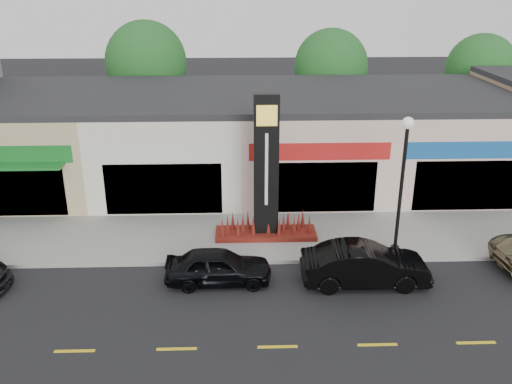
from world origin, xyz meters
TOP-DOWN VIEW (x-y plane):
  - ground at (0.00, 0.00)m, footprint 120.00×120.00m
  - sidewalk at (0.00, 4.35)m, footprint 52.00×4.30m
  - curb at (0.00, 2.10)m, footprint 52.00×0.20m
  - shop_beige at (-8.50, 11.46)m, footprint 7.00×10.85m
  - shop_cream at (-1.50, 11.47)m, footprint 7.00×10.01m
  - shop_pink_w at (5.50, 11.47)m, footprint 7.00×10.01m
  - shop_pink_e at (12.50, 11.47)m, footprint 7.00×10.01m
  - tree_rear_west at (-4.00, 19.50)m, footprint 5.20×5.20m
  - tree_rear_mid at (8.00, 19.50)m, footprint 4.80×4.80m
  - tree_rear_east at (18.00, 19.50)m, footprint 4.60×4.60m
  - lamp_east_near at (8.00, 2.50)m, footprint 0.44×0.44m
  - pylon_sign at (3.00, 4.20)m, footprint 4.20×1.30m
  - car_black_sedan at (1.13, 0.77)m, footprint 1.58×3.81m
  - car_black_conv at (6.35, 0.52)m, footprint 1.58×4.51m

SIDE VIEW (x-z plane):
  - ground at x=0.00m, z-range 0.00..0.00m
  - sidewalk at x=0.00m, z-range 0.00..0.15m
  - curb at x=0.00m, z-range 0.00..0.15m
  - car_black_sedan at x=1.13m, z-range 0.00..1.29m
  - car_black_conv at x=6.35m, z-range 0.00..1.49m
  - pylon_sign at x=3.00m, z-range -0.73..5.27m
  - shop_cream at x=-1.50m, z-range 0.00..4.80m
  - shop_pink_w at x=5.50m, z-range 0.00..4.80m
  - shop_pink_e at x=12.50m, z-range 0.00..4.80m
  - shop_beige at x=-8.50m, z-range 0.00..4.80m
  - lamp_east_near at x=8.00m, z-range 0.74..6.21m
  - tree_rear_east at x=18.00m, z-range 1.16..8.10m
  - tree_rear_mid at x=8.00m, z-range 1.24..8.53m
  - tree_rear_west at x=-4.00m, z-range 1.30..9.13m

